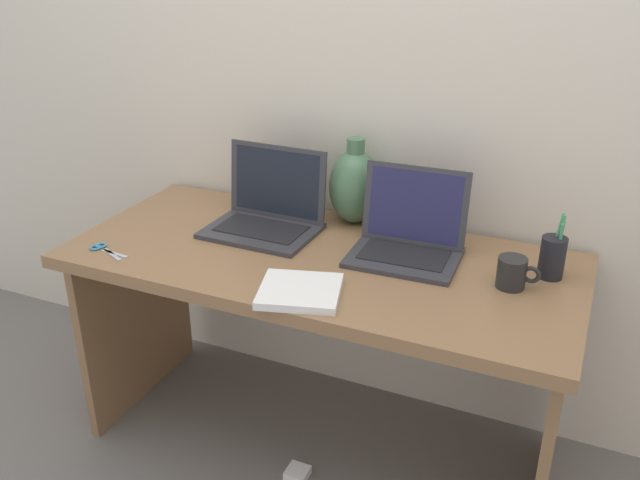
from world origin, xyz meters
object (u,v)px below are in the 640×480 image
object	(u,v)px
notebook_stack	(300,291)
coffee_mug	(512,273)
laptop_right	(409,233)
scissors	(104,249)
pen_cup	(553,257)
laptop_left	(269,208)
green_vase	(355,186)
power_brick	(298,474)

from	to	relation	value
notebook_stack	coffee_mug	size ratio (longest dim) A/B	1.83
laptop_right	scissors	xyz separation A→B (m)	(-0.85, -0.35, -0.06)
notebook_stack	pen_cup	size ratio (longest dim) A/B	1.11
laptop_left	laptop_right	bearing A→B (deg)	-0.61
laptop_right	coffee_mug	bearing A→B (deg)	-15.85
laptop_left	green_vase	world-z (taller)	green_vase
notebook_stack	scissors	distance (m)	0.66
laptop_left	scissors	world-z (taller)	laptop_left
laptop_right	green_vase	world-z (taller)	green_vase
power_brick	notebook_stack	bearing A→B (deg)	-54.42
pen_cup	scissors	xyz separation A→B (m)	(-1.26, -0.37, -0.06)
notebook_stack	pen_cup	bearing A→B (deg)	32.35
pen_cup	scissors	distance (m)	1.31
green_vase	power_brick	world-z (taller)	green_vase
pen_cup	laptop_right	bearing A→B (deg)	-177.88
laptop_right	scissors	distance (m)	0.92
notebook_stack	power_brick	xyz separation A→B (m)	(-0.05, 0.06, -0.71)
laptop_right	pen_cup	bearing A→B (deg)	2.12
coffee_mug	pen_cup	size ratio (longest dim) A/B	0.61
laptop_left	pen_cup	xyz separation A→B (m)	(0.88, 0.01, -0.00)
coffee_mug	scissors	bearing A→B (deg)	-167.25
coffee_mug	green_vase	bearing A→B (deg)	155.73
coffee_mug	laptop_left	bearing A→B (deg)	173.12
laptop_left	coffee_mug	world-z (taller)	laptop_left
coffee_mug	pen_cup	world-z (taller)	pen_cup
pen_cup	green_vase	bearing A→B (deg)	167.35
coffee_mug	scissors	size ratio (longest dim) A/B	0.79
green_vase	notebook_stack	world-z (taller)	green_vase
laptop_left	coffee_mug	size ratio (longest dim) A/B	3.00
notebook_stack	laptop_left	bearing A→B (deg)	127.86
laptop_right	green_vase	bearing A→B (deg)	145.94
coffee_mug	scissors	world-z (taller)	coffee_mug
power_brick	scissors	bearing A→B (deg)	-174.83
green_vase	power_brick	bearing A→B (deg)	-89.59
laptop_left	green_vase	xyz separation A→B (m)	(0.24, 0.15, 0.06)
pen_cup	power_brick	size ratio (longest dim) A/B	2.73
laptop_left	coffee_mug	bearing A→B (deg)	-6.88
scissors	laptop_right	bearing A→B (deg)	22.64
laptop_left	notebook_stack	xyz separation A→B (m)	(0.28, -0.37, -0.06)
laptop_right	pen_cup	xyz separation A→B (m)	(0.41, 0.02, -0.00)
scissors	coffee_mug	bearing A→B (deg)	12.75
green_vase	scissors	distance (m)	0.81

